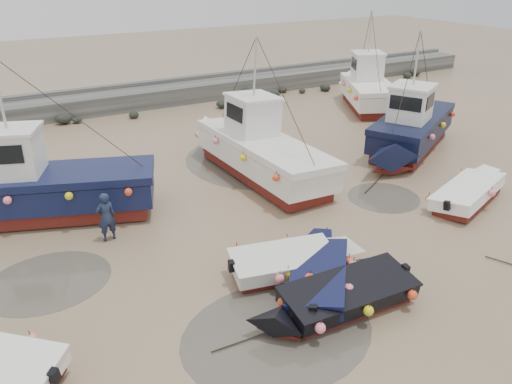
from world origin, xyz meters
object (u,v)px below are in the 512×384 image
cabin_boat_3 (367,87)px  dinghy_4 (337,295)px  person (109,239)px  cabin_boat_0 (30,187)px  cabin_boat_1 (255,148)px  dinghy_1 (321,270)px  dinghy_3 (473,189)px  dinghy_5 (293,258)px  cabin_boat_2 (409,128)px

cabin_boat_3 → dinghy_4: bearing=-105.5°
person → cabin_boat_0: bearing=-61.9°
cabin_boat_1 → cabin_boat_0: bearing=175.4°
cabin_boat_0 → dinghy_1: bearing=-122.6°
dinghy_4 → cabin_boat_3: size_ratio=0.72×
dinghy_3 → cabin_boat_0: size_ratio=0.58×
dinghy_3 → dinghy_5: same height
dinghy_5 → dinghy_3: bearing=107.0°
cabin_boat_0 → person: bearing=-127.1°
cabin_boat_0 → person: 4.00m
dinghy_5 → cabin_boat_2: 13.15m
cabin_boat_3 → person: cabin_boat_3 is taller
cabin_boat_0 → cabin_boat_3: (22.20, 6.33, 0.07)m
dinghy_3 → cabin_boat_0: 17.88m
dinghy_4 → person: dinghy_4 is taller
dinghy_5 → person: dinghy_5 is taller
cabin_boat_0 → dinghy_5: bearing=-121.0°
dinghy_4 → cabin_boat_1: (2.94, 10.12, 0.76)m
dinghy_3 → dinghy_4: (-9.44, -3.03, 0.00)m
dinghy_5 → cabin_boat_0: bearing=-128.4°
dinghy_1 → dinghy_3: bearing=51.0°
dinghy_5 → cabin_boat_2: cabin_boat_2 is taller
cabin_boat_1 → dinghy_3: bearing=-50.2°
dinghy_3 → dinghy_4: size_ratio=1.00×
cabin_boat_3 → dinghy_3: bearing=-86.4°
cabin_boat_1 → cabin_boat_3: size_ratio=1.28×
dinghy_4 → cabin_boat_2: (11.34, 8.74, 0.79)m
cabin_boat_1 → dinghy_5: bearing=-113.4°
dinghy_1 → dinghy_5: (-0.40, 0.98, 0.01)m
dinghy_5 → dinghy_4: bearing=13.3°
dinghy_3 → cabin_boat_0: bearing=-133.9°
dinghy_3 → dinghy_4: 9.91m
dinghy_3 → dinghy_5: bearing=-104.4°
cabin_boat_1 → dinghy_1: bearing=-108.9°
dinghy_3 → cabin_boat_2: bearing=142.2°
cabin_boat_1 → cabin_boat_3: 14.12m
cabin_boat_1 → person: (-7.68, -2.83, -1.30)m
dinghy_3 → person: bearing=-126.0°
dinghy_1 → dinghy_3: same height
cabin_boat_0 → dinghy_4: bearing=-127.3°
cabin_boat_3 → person: (-20.13, -9.49, -1.37)m
dinghy_1 → dinghy_4: 1.28m
dinghy_1 → cabin_boat_0: 11.69m
dinghy_4 → person: 8.71m
dinghy_1 → dinghy_5: same height
cabin_boat_0 → cabin_boat_2: same height
cabin_boat_1 → cabin_boat_2: (8.40, -1.38, 0.03)m
dinghy_5 → cabin_boat_0: cabin_boat_0 is taller
dinghy_4 → cabin_boat_2: cabin_boat_2 is taller
cabin_boat_0 → person: (2.08, -3.16, -1.30)m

